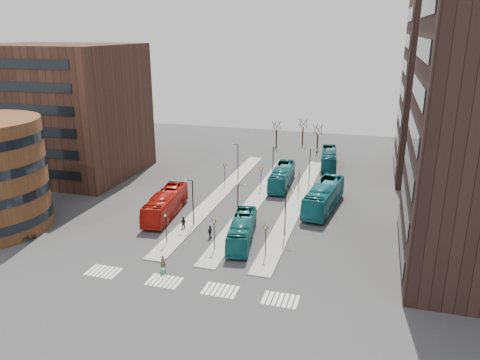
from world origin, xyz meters
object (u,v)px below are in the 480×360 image
(bicycle_far, at_px, (24,238))
(teal_bus_a, at_px, (242,230))
(teal_bus_d, at_px, (329,158))
(teal_bus_c, at_px, (324,197))
(bicycle_near, at_px, (23,240))
(bicycle_mid, at_px, (29,235))
(teal_bus_b, at_px, (282,177))
(red_bus, at_px, (166,204))
(commuter_a, at_px, (183,223))
(suitcase, at_px, (163,271))
(traveller, at_px, (163,263))
(commuter_b, at_px, (210,232))
(commuter_c, at_px, (237,231))

(bicycle_far, bearing_deg, teal_bus_a, -80.99)
(teal_bus_d, height_order, bicycle_far, teal_bus_d)
(teal_bus_c, height_order, bicycle_far, teal_bus_c)
(bicycle_near, bearing_deg, teal_bus_c, -80.29)
(bicycle_near, bearing_deg, bicycle_mid, -23.19)
(teal_bus_b, relative_size, bicycle_mid, 6.98)
(teal_bus_c, bearing_deg, teal_bus_a, -113.42)
(red_bus, xyz_separation_m, teal_bus_b, (12.65, 16.80, -0.06))
(teal_bus_c, relative_size, commuter_a, 7.99)
(suitcase, bearing_deg, bicycle_mid, 162.54)
(suitcase, distance_m, bicycle_far, 19.40)
(traveller, height_order, commuter_b, traveller)
(bicycle_near, distance_m, bicycle_far, 0.25)
(teal_bus_b, bearing_deg, teal_bus_c, -49.12)
(traveller, bearing_deg, commuter_c, 29.13)
(commuter_c, bearing_deg, commuter_a, -78.19)
(teal_bus_a, relative_size, commuter_a, 6.42)
(traveller, bearing_deg, teal_bus_c, 25.27)
(red_bus, relative_size, teal_bus_a, 1.14)
(teal_bus_d, bearing_deg, teal_bus_b, -119.65)
(suitcase, bearing_deg, commuter_c, 56.83)
(traveller, distance_m, commuter_c, 11.14)
(bicycle_near, bearing_deg, bicycle_far, -23.19)
(traveller, distance_m, bicycle_near, 18.98)
(bicycle_far, bearing_deg, teal_bus_d, -43.82)
(teal_bus_d, relative_size, commuter_a, 6.95)
(red_bus, height_order, bicycle_near, red_bus)
(commuter_c, distance_m, bicycle_near, 25.63)
(red_bus, height_order, bicycle_mid, red_bus)
(red_bus, xyz_separation_m, bicycle_mid, (-12.70, -11.65, -1.17))
(red_bus, distance_m, teal_bus_a, 13.27)
(teal_bus_b, height_order, traveller, teal_bus_b)
(teal_bus_a, bearing_deg, bicycle_far, -172.26)
(commuter_a, relative_size, bicycle_mid, 0.99)
(commuter_b, bearing_deg, commuter_a, 82.55)
(commuter_b, bearing_deg, teal_bus_c, -26.99)
(bicycle_near, bearing_deg, teal_bus_d, -59.20)
(suitcase, height_order, bicycle_near, bicycle_near)
(traveller, bearing_deg, teal_bus_d, 41.51)
(bicycle_far, bearing_deg, commuter_c, -78.72)
(teal_bus_c, distance_m, teal_bus_d, 21.86)
(suitcase, xyz_separation_m, teal_bus_d, (12.10, 45.19, 1.30))
(teal_bus_d, distance_m, bicycle_mid, 52.49)
(teal_bus_a, height_order, bicycle_near, teal_bus_a)
(suitcase, relative_size, traveller, 0.35)
(commuter_c, bearing_deg, teal_bus_c, 162.76)
(suitcase, xyz_separation_m, commuter_c, (4.90, 10.55, 0.62))
(teal_bus_c, xyz_separation_m, commuter_c, (-8.86, -12.84, -0.92))
(red_bus, xyz_separation_m, commuter_c, (11.47, -4.21, -0.76))
(commuter_a, relative_size, bicycle_far, 0.86)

